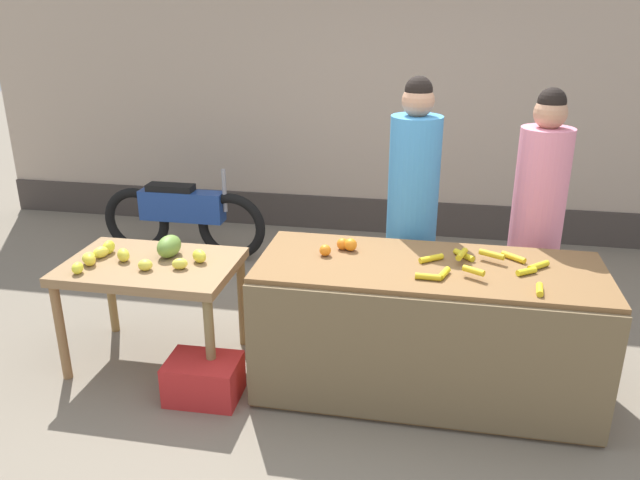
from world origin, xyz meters
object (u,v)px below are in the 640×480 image
object	(u,v)px
vendor_woman_blue_shirt	(412,214)
parked_motorcycle	(183,216)
produce_sack	(295,290)
produce_crate	(204,379)
vendor_woman_pink_shirt	(536,223)

from	to	relation	value
vendor_woman_blue_shirt	parked_motorcycle	xyz separation A→B (m)	(-2.18, 1.16, -0.54)
produce_sack	produce_crate	bearing A→B (deg)	-108.66
parked_motorcycle	produce_sack	distance (m)	1.77
vendor_woman_pink_shirt	produce_crate	distance (m)	2.39
parked_motorcycle	produce_crate	world-z (taller)	parked_motorcycle
vendor_woman_pink_shirt	produce_sack	bearing A→B (deg)	-178.09
produce_crate	vendor_woman_pink_shirt	bearing A→B (deg)	28.16
vendor_woman_pink_shirt	produce_crate	xyz separation A→B (m)	(-2.00, -1.07, -0.78)
vendor_woman_blue_shirt	vendor_woman_pink_shirt	xyz separation A→B (m)	(0.82, 0.07, -0.03)
vendor_woman_pink_shirt	parked_motorcycle	size ratio (longest dim) A/B	1.12
vendor_woman_pink_shirt	produce_sack	distance (m)	1.77
vendor_woman_pink_shirt	vendor_woman_blue_shirt	bearing A→B (deg)	-175.46
vendor_woman_blue_shirt	vendor_woman_pink_shirt	distance (m)	0.83
vendor_woman_pink_shirt	produce_sack	xyz separation A→B (m)	(-1.65, -0.06, -0.62)
produce_sack	parked_motorcycle	bearing A→B (deg)	139.56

